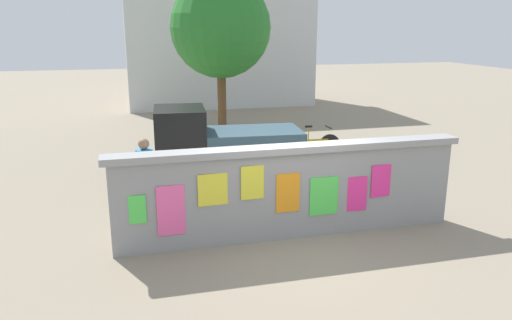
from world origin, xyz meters
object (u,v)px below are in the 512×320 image
person_walking (145,169)px  tree_roadside (221,28)px  motorcycle (376,179)px  bicycle_near (313,145)px  auto_rickshaw_truck (221,145)px

person_walking → tree_roadside: bearing=68.4°
motorcycle → person_walking: person_walking is taller
motorcycle → bicycle_near: bearing=90.7°
tree_roadside → bicycle_near: bearing=-64.1°
bicycle_near → auto_rickshaw_truck: bearing=-153.8°
motorcycle → tree_roadside: (-1.99, 7.82, 3.22)m
auto_rickshaw_truck → person_walking: auto_rickshaw_truck is taller
motorcycle → tree_roadside: tree_roadside is taller
auto_rickshaw_truck → tree_roadside: bearing=79.0°
bicycle_near → person_walking: (-4.95, -3.55, 0.62)m
auto_rickshaw_truck → motorcycle: (3.07, -2.32, -0.44)m
bicycle_near → person_walking: person_walking is taller
person_walking → tree_roadside: size_ratio=0.30×
bicycle_near → person_walking: size_ratio=1.06×
auto_rickshaw_truck → person_walking: (-1.93, -2.07, 0.09)m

